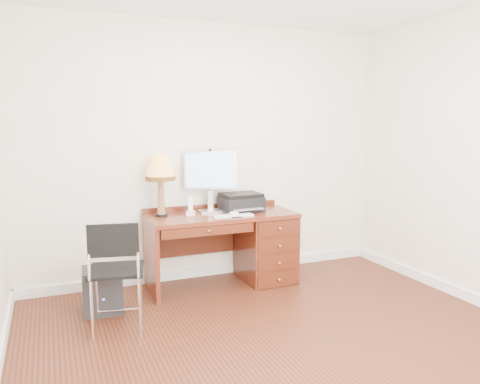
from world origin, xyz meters
name	(u,v)px	position (x,y,z in m)	size (l,w,h in m)	color
ground	(284,342)	(0.00, 0.00, 0.00)	(4.00, 4.00, 0.00)	#39180D
room_shell	(251,306)	(0.00, 0.63, 0.05)	(4.00, 4.00, 4.00)	white
desk	(250,243)	(0.32, 1.40, 0.41)	(1.50, 0.67, 0.75)	maroon
monitor	(209,174)	(-0.07, 1.57, 1.15)	(0.53, 0.27, 0.63)	silver
keyboard	(233,216)	(0.06, 1.23, 0.76)	(0.40, 0.12, 0.02)	white
mouse_pad	(234,214)	(0.09, 1.26, 0.76)	(0.22, 0.22, 0.04)	black
printer	(241,202)	(0.25, 1.48, 0.84)	(0.43, 0.34, 0.19)	black
leg_lamp	(160,172)	(-0.59, 1.51, 1.19)	(0.30, 0.30, 0.60)	black
phone	(191,210)	(-0.31, 1.45, 0.81)	(0.11, 0.11, 0.19)	white
pen_cup	(252,203)	(0.43, 1.60, 0.80)	(0.08, 0.08, 0.10)	black
chair	(117,264)	(-1.14, 0.70, 0.55)	(0.50, 0.50, 0.91)	black
equipment_box	(102,290)	(-1.22, 1.15, 0.20)	(0.33, 0.33, 0.39)	black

